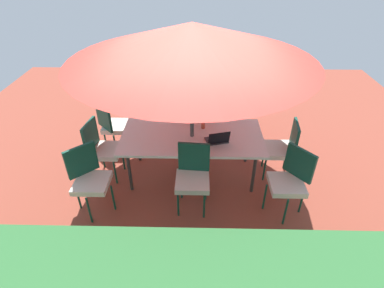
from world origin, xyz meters
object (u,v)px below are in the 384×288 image
(patio_umbrella, at_px, (192,42))
(chair_west, at_px, (283,147))
(chair_north, at_px, (193,175))
(chair_northeast, at_px, (89,177))
(dining_table, at_px, (192,138))
(chair_northwest, at_px, (290,179))
(chair_southeast, at_px, (113,124))
(chair_east, at_px, (102,147))
(chair_south, at_px, (195,124))
(cup, at_px, (203,126))
(laptop, at_px, (217,139))

(patio_umbrella, height_order, chair_west, patio_umbrella)
(chair_north, bearing_deg, patio_umbrella, 96.87)
(chair_west, xyz_separation_m, chair_northeast, (2.81, 0.80, 0.00))
(dining_table, height_order, chair_northwest, chair_northwest)
(chair_southeast, bearing_deg, patio_umbrella, -159.70)
(chair_east, xyz_separation_m, chair_south, (-1.45, -0.76, 0.00))
(chair_southeast, xyz_separation_m, cup, (-1.57, 0.44, 0.25))
(chair_west, height_order, chair_southeast, same)
(chair_west, distance_m, chair_south, 1.55)
(chair_northeast, height_order, laptop, chair_northeast)
(chair_south, distance_m, laptop, 0.99)
(chair_west, relative_size, chair_north, 1.00)
(chair_west, height_order, chair_northwest, same)
(patio_umbrella, height_order, chair_southeast, patio_umbrella)
(chair_west, xyz_separation_m, chair_east, (2.83, 0.07, 0.00))
(chair_southeast, bearing_deg, chair_northeast, 136.40)
(chair_southeast, bearing_deg, dining_table, -159.70)
(patio_umbrella, height_order, chair_northwest, patio_umbrella)
(dining_table, xyz_separation_m, chair_south, (-0.04, -0.73, -0.16))
(patio_umbrella, height_order, chair_northeast, patio_umbrella)
(chair_west, bearing_deg, cup, -91.54)
(cup, bearing_deg, patio_umbrella, 53.79)
(patio_umbrella, distance_m, cup, 1.40)
(chair_east, xyz_separation_m, chair_north, (-1.44, 0.64, 0.00))
(chair_southeast, xyz_separation_m, chair_south, (-1.44, -0.06, 0.00))
(dining_table, height_order, patio_umbrella, patio_umbrella)
(chair_southeast, relative_size, cup, 12.12)
(patio_umbrella, relative_size, chair_west, 3.36)
(chair_south, distance_m, cup, 0.57)
(laptop, bearing_deg, chair_northeast, 3.78)
(chair_west, bearing_deg, dining_table, -81.19)
(dining_table, relative_size, chair_north, 2.20)
(chair_northeast, bearing_deg, dining_table, -13.96)
(chair_south, relative_size, chair_northwest, 1.00)
(dining_table, bearing_deg, chair_south, -92.83)
(chair_southeast, height_order, chair_north, same)
(chair_southeast, relative_size, chair_east, 1.00)
(chair_west, height_order, cup, chair_west)
(chair_south, bearing_deg, laptop, 104.89)
(chair_south, xyz_separation_m, chair_northwest, (-1.31, 1.47, 0.00))
(chair_southeast, xyz_separation_m, chair_east, (0.01, 0.71, 0.00))
(chair_northeast, bearing_deg, chair_south, 3.69)
(chair_east, bearing_deg, laptop, -86.45)
(laptop, xyz_separation_m, cup, (0.21, -0.40, -0.01))
(dining_table, relative_size, patio_umbrella, 0.66)
(chair_north, bearing_deg, chair_northeast, -172.35)
(chair_east, distance_m, chair_south, 1.64)
(chair_northwest, bearing_deg, chair_northeast, -128.48)
(cup, bearing_deg, chair_north, 81.12)
(chair_northeast, bearing_deg, patio_umbrella, -13.96)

